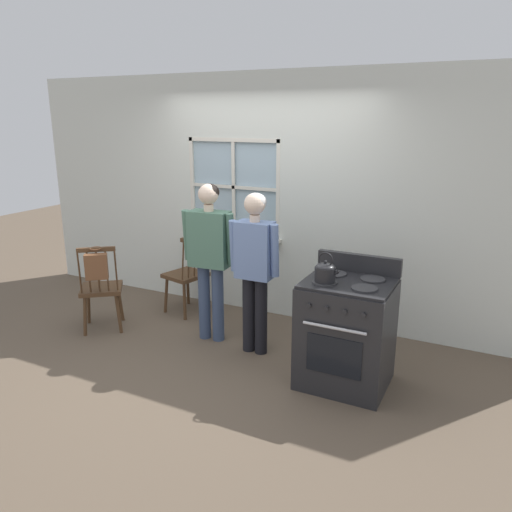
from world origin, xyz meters
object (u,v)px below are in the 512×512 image
at_px(chair_by_window, 101,290).
at_px(kettle, 325,271).
at_px(handbag, 96,266).
at_px(stove, 346,332).
at_px(potted_plant, 231,230).
at_px(person_teen_center, 255,260).
at_px(chair_near_wall, 187,276).
at_px(person_elderly_left, 210,248).

height_order(chair_by_window, kettle, kettle).
bearing_deg(handbag, chair_by_window, 128.22).
relative_size(stove, handbag, 3.53).
distance_m(potted_plant, handbag, 1.58).
relative_size(person_teen_center, kettle, 6.33).
xyz_separation_m(chair_near_wall, stove, (2.13, -0.74, 0.02)).
relative_size(person_elderly_left, kettle, 6.51).
bearing_deg(stove, handbag, -174.23).
height_order(person_elderly_left, stove, person_elderly_left).
bearing_deg(chair_by_window, person_elderly_left, 156.70).
relative_size(chair_by_window, person_teen_center, 0.61).
distance_m(chair_by_window, person_teen_center, 1.79).
bearing_deg(potted_plant, chair_near_wall, -138.95).
bearing_deg(kettle, person_teen_center, 158.41).
height_order(chair_near_wall, person_teen_center, person_teen_center).
height_order(person_elderly_left, handbag, person_elderly_left).
height_order(kettle, potted_plant, kettle).
bearing_deg(stove, person_teen_center, 169.16).
relative_size(chair_near_wall, person_elderly_left, 0.59).
distance_m(chair_near_wall, kettle, 2.23).
bearing_deg(potted_plant, kettle, -38.15).
distance_m(person_elderly_left, stove, 1.59).
bearing_deg(stove, potted_plant, 147.59).
xyz_separation_m(chair_by_window, potted_plant, (0.94, 1.16, 0.51)).
height_order(chair_near_wall, potted_plant, potted_plant).
xyz_separation_m(chair_by_window, person_elderly_left, (1.18, 0.31, 0.52)).
height_order(kettle, handbag, kettle).
bearing_deg(person_teen_center, chair_near_wall, 152.86).
bearing_deg(chair_by_window, stove, 143.29).
relative_size(person_teen_center, handbag, 5.09).
xyz_separation_m(chair_near_wall, potted_plant, (0.40, 0.35, 0.51)).
bearing_deg(kettle, chair_by_window, 178.61).
height_order(chair_by_window, person_elderly_left, person_elderly_left).
bearing_deg(potted_plant, person_teen_center, -50.00).
relative_size(chair_near_wall, stove, 0.88).
xyz_separation_m(chair_by_window, kettle, (2.50, -0.06, 0.58)).
bearing_deg(chair_by_window, potted_plant, -167.23).
bearing_deg(potted_plant, person_elderly_left, -74.69).
height_order(person_elderly_left, kettle, person_elderly_left).
bearing_deg(chair_near_wall, stove, 84.30).
xyz_separation_m(person_teen_center, potted_plant, (-0.76, 0.91, 0.02)).
bearing_deg(person_elderly_left, person_teen_center, -11.32).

